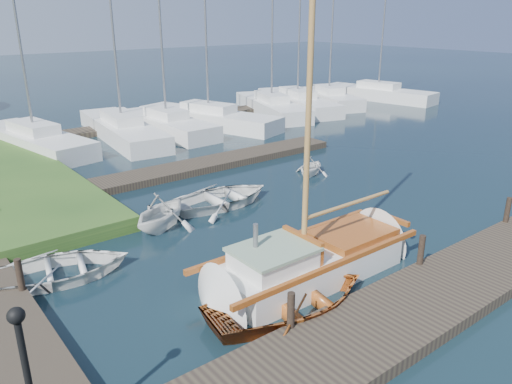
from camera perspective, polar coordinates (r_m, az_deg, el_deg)
ground at (r=15.95m, az=0.00°, el=-4.06°), size 160.00×160.00×0.00m
near_dock at (r=12.27m, az=17.95°, el=-12.16°), size 18.00×2.20×0.30m
far_dock at (r=22.00m, az=-6.35°, el=3.02°), size 14.00×1.60×0.30m
pontoon at (r=34.00m, az=-3.38°, el=9.05°), size 30.00×1.60×0.30m
mooring_post_1 at (r=10.54m, az=4.01°, el=-13.31°), size 0.16×0.16×0.80m
mooring_post_2 at (r=13.61m, az=18.37°, el=-6.28°), size 0.16×0.16×0.80m
mooring_post_3 at (r=17.32m, az=26.81°, el=-1.83°), size 0.16×0.16×0.80m
mooring_post_4 at (r=13.00m, az=-25.39°, el=-8.53°), size 0.16×0.16×0.80m
lamp_post at (r=8.00m, az=-24.92°, el=-17.19°), size 0.24×0.24×2.44m
sailboat at (r=13.13m, az=6.58°, el=-8.05°), size 7.16×2.02×9.83m
dinghy at (r=11.55m, az=4.02°, el=-11.71°), size 4.45×3.50×0.84m
tender_a at (r=13.79m, az=-21.72°, el=-7.88°), size 4.05×3.28×0.74m
tender_b at (r=15.96m, az=-10.83°, el=-1.86°), size 3.24×3.11×1.32m
tender_c at (r=17.69m, az=-3.88°, el=-0.32°), size 3.81×2.79×0.77m
tender_d at (r=21.12m, az=6.31°, el=3.22°), size 2.25×2.11×0.95m
marina_boat_0 at (r=27.22m, az=-23.97°, el=5.57°), size 3.72×8.75×9.75m
marina_boat_1 at (r=28.27m, az=-15.07°, el=7.08°), size 3.24×9.64×11.01m
marina_boat_2 at (r=29.01m, az=-10.20°, el=7.80°), size 2.50×7.92×12.59m
marina_boat_3 at (r=30.47m, az=-5.44°, el=8.57°), size 5.03×9.63×12.74m
marina_boat_4 at (r=34.23m, az=1.78°, el=9.86°), size 4.88×9.09×11.26m
marina_boat_5 at (r=36.22m, az=4.75°, el=10.35°), size 4.70×9.65×11.35m
marina_boat_6 at (r=38.05m, az=8.31°, el=10.67°), size 4.49×7.50×9.98m
marina_boat_7 at (r=41.15m, az=13.77°, el=11.00°), size 3.74×9.26×12.42m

